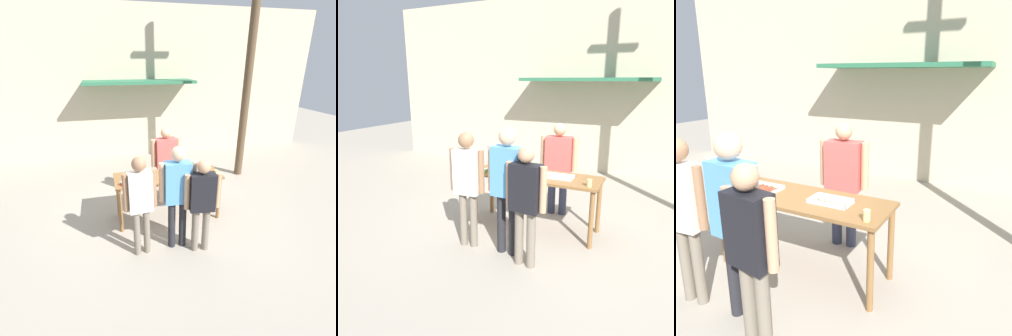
# 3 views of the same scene
# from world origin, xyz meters

# --- Properties ---
(ground_plane) EXTENTS (24.00, 24.00, 0.00)m
(ground_plane) POSITION_xyz_m (0.00, 0.00, 0.00)
(ground_plane) COLOR #A39989
(building_facade_back) EXTENTS (12.00, 1.11, 4.50)m
(building_facade_back) POSITION_xyz_m (0.00, 3.98, 2.26)
(building_facade_back) COLOR beige
(building_facade_back) RESTS_ON ground
(serving_table) EXTENTS (2.06, 0.71, 0.93)m
(serving_table) POSITION_xyz_m (0.00, 0.00, 0.80)
(serving_table) COLOR brown
(serving_table) RESTS_ON ground
(food_tray_sausages) EXTENTS (0.40, 0.27, 0.04)m
(food_tray_sausages) POSITION_xyz_m (-0.54, 0.00, 0.94)
(food_tray_sausages) COLOR silver
(food_tray_sausages) RESTS_ON serving_table
(food_tray_buns) EXTENTS (0.46, 0.24, 0.06)m
(food_tray_buns) POSITION_xyz_m (0.36, 0.00, 0.95)
(food_tray_buns) COLOR silver
(food_tray_buns) RESTS_ON serving_table
(condiment_jar_mustard) EXTENTS (0.08, 0.08, 0.07)m
(condiment_jar_mustard) POSITION_xyz_m (-0.89, -0.24, 0.96)
(condiment_jar_mustard) COLOR #B22319
(condiment_jar_mustard) RESTS_ON serving_table
(condiment_jar_ketchup) EXTENTS (0.08, 0.08, 0.07)m
(condiment_jar_ketchup) POSITION_xyz_m (-0.79, -0.22, 0.96)
(condiment_jar_ketchup) COLOR #567A38
(condiment_jar_ketchup) RESTS_ON serving_table
(beer_cup) EXTENTS (0.07, 0.07, 0.11)m
(beer_cup) POSITION_xyz_m (0.89, -0.24, 0.98)
(beer_cup) COLOR #DBC67A
(beer_cup) RESTS_ON serving_table
(person_server_behind_table) EXTENTS (0.66, 0.30, 1.67)m
(person_server_behind_table) POSITION_xyz_m (0.14, 0.76, 0.98)
(person_server_behind_table) COLOR #333851
(person_server_behind_table) RESTS_ON ground
(person_customer_holding_hotdog) EXTENTS (0.52, 0.23, 1.70)m
(person_customer_holding_hotdog) POSITION_xyz_m (-0.68, -0.97, 1.03)
(person_customer_holding_hotdog) COLOR #756B5B
(person_customer_holding_hotdog) RESTS_ON ground
(person_customer_with_cup) EXTENTS (0.57, 0.26, 1.62)m
(person_customer_with_cup) POSITION_xyz_m (0.28, -1.11, 0.97)
(person_customer_with_cup) COLOR #756B5B
(person_customer_with_cup) RESTS_ON ground
(person_customer_waiting_in_line) EXTENTS (0.60, 0.26, 1.80)m
(person_customer_waiting_in_line) POSITION_xyz_m (-0.07, -0.92, 1.08)
(person_customer_waiting_in_line) COLOR #232328
(person_customer_waiting_in_line) RESTS_ON ground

